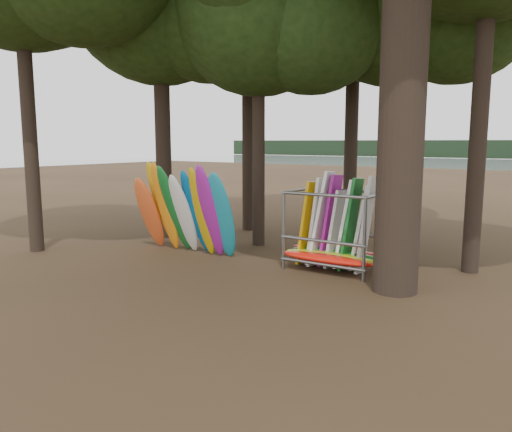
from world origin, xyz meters
The scene contains 4 objects.
ground centered at (0.00, 0.00, 0.00)m, with size 120.00×120.00×0.00m, color #47331E.
oak_5 centered at (-1.24, 3.58, 8.26)m, with size 7.16×7.16×11.39m.
kayak_row centered at (-2.47, 1.02, 1.41)m, with size 3.92×1.77×3.13m.
storage_rack centered at (2.48, 1.91, 1.06)m, with size 3.17×1.57×2.84m.
Camera 1 is at (8.49, -10.94, 3.64)m, focal length 35.00 mm.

